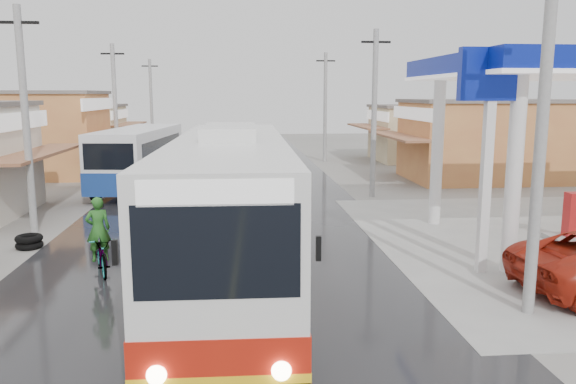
# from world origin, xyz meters

# --- Properties ---
(ground) EXTENTS (120.00, 120.00, 0.00)m
(ground) POSITION_xyz_m (0.00, 0.00, 0.00)
(ground) COLOR slate
(ground) RESTS_ON ground
(road) EXTENTS (12.00, 90.00, 0.02)m
(road) POSITION_xyz_m (0.00, 15.00, 0.01)
(road) COLOR black
(road) RESTS_ON ground
(centre_line) EXTENTS (0.15, 90.00, 0.01)m
(centre_line) POSITION_xyz_m (0.00, 15.00, 0.02)
(centre_line) COLOR #D8CC4C
(centre_line) RESTS_ON road
(shopfronts_right) EXTENTS (11.00, 44.00, 4.80)m
(shopfronts_right) POSITION_xyz_m (15.00, 12.00, 0.00)
(shopfronts_right) COLOR beige
(shopfronts_right) RESTS_ON ground
(utility_poles_left) EXTENTS (1.60, 50.00, 8.00)m
(utility_poles_left) POSITION_xyz_m (-7.00, 16.00, 0.00)
(utility_poles_left) COLOR gray
(utility_poles_left) RESTS_ON ground
(utility_poles_right) EXTENTS (1.60, 36.00, 8.00)m
(utility_poles_right) POSITION_xyz_m (7.00, 15.00, 0.00)
(utility_poles_right) COLOR gray
(utility_poles_right) RESTS_ON ground
(coach_bus) EXTENTS (3.22, 13.42, 4.17)m
(coach_bus) POSITION_xyz_m (0.22, 2.92, 2.01)
(coach_bus) COLOR silver
(coach_bus) RESTS_ON road
(second_bus) EXTENTS (3.64, 9.87, 3.20)m
(second_bus) POSITION_xyz_m (-4.73, 18.37, 1.72)
(second_bus) COLOR silver
(second_bus) RESTS_ON road
(cyclist) EXTENTS (1.34, 2.18, 2.22)m
(cyclist) POSITION_xyz_m (-3.43, 3.93, 0.73)
(cyclist) COLOR black
(cyclist) RESTS_ON ground
(tyre_stack) EXTENTS (0.87, 0.87, 0.45)m
(tyre_stack) POSITION_xyz_m (-6.42, 6.83, 0.22)
(tyre_stack) COLOR black
(tyre_stack) RESTS_ON ground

